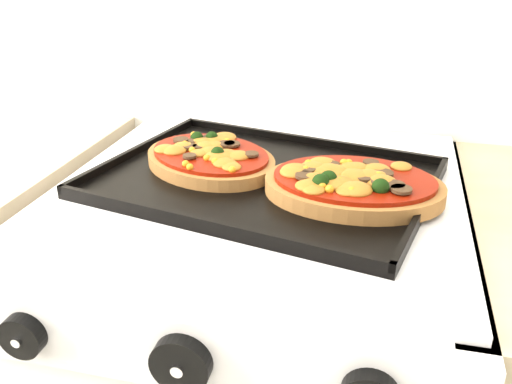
% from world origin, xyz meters
% --- Properties ---
extents(control_panel, '(0.60, 0.02, 0.09)m').
position_xyz_m(control_panel, '(0.04, 1.39, 0.85)').
color(control_panel, silver).
rests_on(control_panel, stove).
extents(knob_left, '(0.05, 0.02, 0.05)m').
position_xyz_m(knob_left, '(-0.14, 1.37, 0.85)').
color(knob_left, black).
rests_on(knob_left, control_panel).
extents(knob_center, '(0.06, 0.02, 0.06)m').
position_xyz_m(knob_center, '(0.04, 1.37, 0.85)').
color(knob_center, black).
rests_on(knob_center, control_panel).
extents(baking_tray, '(0.54, 0.44, 0.02)m').
position_xyz_m(baking_tray, '(0.05, 1.70, 0.92)').
color(baking_tray, black).
rests_on(baking_tray, stove).
extents(pizza_left, '(0.28, 0.25, 0.03)m').
position_xyz_m(pizza_left, '(-0.04, 1.73, 0.94)').
color(pizza_left, '#A16B37').
rests_on(pizza_left, baking_tray).
extents(pizza_right, '(0.25, 0.18, 0.04)m').
position_xyz_m(pizza_right, '(0.18, 1.68, 0.94)').
color(pizza_right, '#A16B37').
rests_on(pizza_right, baking_tray).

